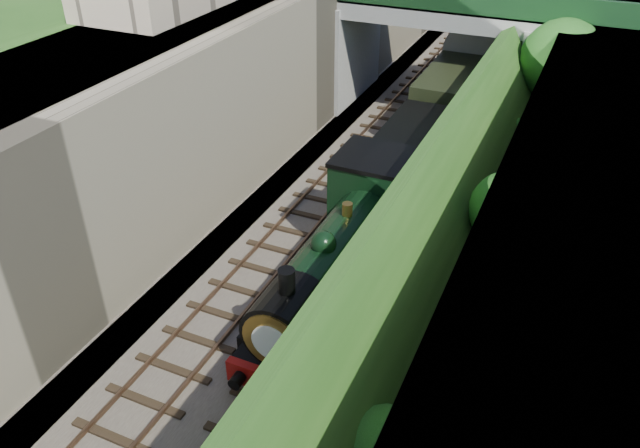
# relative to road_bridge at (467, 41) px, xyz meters

# --- Properties ---
(trackbed) EXTENTS (10.00, 90.00, 0.20)m
(trackbed) POSITION_rel_road_bridge_xyz_m (-0.94, -4.00, -3.98)
(trackbed) COLOR #473F38
(trackbed) RESTS_ON ground
(retaining_wall) EXTENTS (1.00, 90.00, 7.00)m
(retaining_wall) POSITION_rel_road_bridge_xyz_m (-6.44, -4.00, -0.58)
(retaining_wall) COLOR #756B56
(retaining_wall) RESTS_ON ground
(street_plateau_left) EXTENTS (6.00, 90.00, 7.00)m
(street_plateau_left) POSITION_rel_road_bridge_xyz_m (-9.94, -4.00, -0.58)
(street_plateau_left) COLOR #262628
(street_plateau_left) RESTS_ON ground
(embankment_slope) EXTENTS (4.48, 90.00, 6.36)m
(embankment_slope) POSITION_rel_road_bridge_xyz_m (4.00, -7.31, -1.41)
(embankment_slope) COLOR #1E4714
(embankment_slope) RESTS_ON ground
(track_left) EXTENTS (2.50, 90.00, 0.20)m
(track_left) POSITION_rel_road_bridge_xyz_m (-2.94, -4.00, -3.83)
(track_left) COLOR black
(track_left) RESTS_ON trackbed
(track_right) EXTENTS (2.50, 90.00, 0.20)m
(track_right) POSITION_rel_road_bridge_xyz_m (0.26, -4.00, -3.83)
(track_right) COLOR black
(track_right) RESTS_ON trackbed
(road_bridge) EXTENTS (16.00, 6.40, 7.25)m
(road_bridge) POSITION_rel_road_bridge_xyz_m (0.00, 0.00, 0.00)
(road_bridge) COLOR gray
(road_bridge) RESTS_ON ground
(tree) EXTENTS (3.60, 3.80, 6.60)m
(tree) POSITION_rel_road_bridge_xyz_m (4.97, -3.54, 0.57)
(tree) COLOR black
(tree) RESTS_ON ground
(locomotive) EXTENTS (3.10, 10.22, 3.83)m
(locomotive) POSITION_rel_road_bridge_xyz_m (0.26, -16.94, -2.18)
(locomotive) COLOR black
(locomotive) RESTS_ON trackbed
(tender) EXTENTS (2.70, 6.00, 3.05)m
(tender) POSITION_rel_road_bridge_xyz_m (0.26, -9.58, -2.46)
(tender) COLOR black
(tender) RESTS_ON trackbed
(coach_front) EXTENTS (2.90, 18.00, 3.70)m
(coach_front) POSITION_rel_road_bridge_xyz_m (0.26, 3.02, -2.03)
(coach_front) COLOR black
(coach_front) RESTS_ON trackbed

